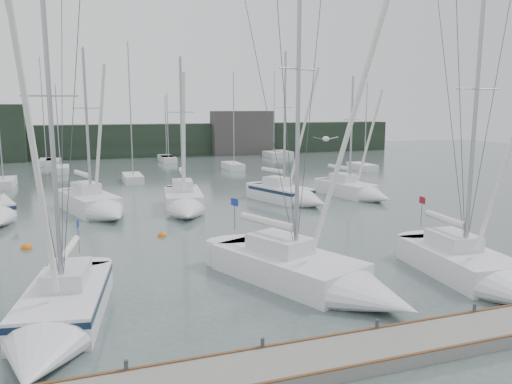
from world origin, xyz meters
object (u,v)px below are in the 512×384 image
(buoy_a, at_px, (162,236))
(sailboat_near_left, at_px, (56,320))
(sailboat_mid_b, at_px, (98,207))
(sailboat_near_center, at_px, (326,280))
(sailboat_mid_d, at_px, (292,196))
(buoy_c, at_px, (27,248))
(sailboat_mid_e, at_px, (358,192))
(sailboat_near_right, at_px, (485,275))
(sailboat_mid_c, at_px, (184,204))

(buoy_a, bearing_deg, sailboat_near_left, -114.13)
(sailboat_mid_b, bearing_deg, buoy_a, -83.44)
(sailboat_near_left, relative_size, sailboat_near_center, 0.86)
(sailboat_mid_d, xyz_separation_m, buoy_c, (-18.79, -7.15, -0.60))
(sailboat_mid_e, bearing_deg, buoy_a, -168.92)
(sailboat_near_right, xyz_separation_m, sailboat_mid_d, (-0.17, 20.08, 0.06))
(sailboat_mid_c, distance_m, buoy_c, 11.86)
(sailboat_near_left, height_order, buoy_c, sailboat_near_left)
(buoy_c, bearing_deg, sailboat_mid_b, 62.44)
(sailboat_mid_d, bearing_deg, buoy_c, -178.72)
(sailboat_near_left, bearing_deg, sailboat_mid_c, 75.90)
(sailboat_near_center, relative_size, sailboat_mid_e, 1.42)
(sailboat_mid_c, height_order, sailboat_mid_e, sailboat_mid_c)
(sailboat_mid_d, distance_m, sailboat_mid_e, 6.14)
(sailboat_near_left, relative_size, buoy_c, 22.74)
(sailboat_mid_e, height_order, buoy_c, sailboat_mid_e)
(sailboat_near_right, height_order, buoy_a, sailboat_near_right)
(sailboat_mid_d, bearing_deg, sailboat_near_center, -129.03)
(sailboat_mid_b, bearing_deg, sailboat_near_right, -71.95)
(sailboat_near_center, distance_m, sailboat_near_right, 6.88)
(sailboat_mid_b, distance_m, buoy_a, 8.14)
(sailboat_mid_e, relative_size, buoy_c, 18.51)
(sailboat_mid_c, bearing_deg, buoy_a, -104.95)
(buoy_c, bearing_deg, buoy_a, 1.62)
(sailboat_mid_b, height_order, sailboat_mid_d, sailboat_mid_d)
(sailboat_near_center, distance_m, sailboat_mid_d, 19.51)
(sailboat_near_right, bearing_deg, sailboat_mid_e, 78.59)
(sailboat_mid_c, bearing_deg, sailboat_mid_e, 11.36)
(sailboat_mid_c, bearing_deg, sailboat_mid_b, 176.81)
(sailboat_mid_e, bearing_deg, sailboat_mid_d, 170.98)
(sailboat_near_right, relative_size, sailboat_mid_e, 1.29)
(sailboat_near_right, relative_size, sailboat_mid_b, 1.13)
(sailboat_near_left, distance_m, buoy_c, 11.98)
(sailboat_near_right, relative_size, sailboat_mid_c, 1.18)
(sailboat_near_left, distance_m, sailboat_near_right, 17.03)
(sailboat_mid_d, height_order, buoy_c, sailboat_mid_d)
(sailboat_mid_e, bearing_deg, sailboat_near_left, -151.22)
(sailboat_mid_b, relative_size, sailboat_mid_d, 0.99)
(buoy_a, bearing_deg, buoy_c, -178.38)
(sailboat_mid_b, relative_size, buoy_a, 23.75)
(sailboat_near_left, relative_size, sailboat_mid_d, 1.06)
(buoy_a, xyz_separation_m, buoy_c, (-7.35, -0.21, 0.00))
(sailboat_near_center, bearing_deg, buoy_c, 114.56)
(sailboat_mid_e, height_order, buoy_a, sailboat_mid_e)
(sailboat_mid_d, bearing_deg, sailboat_near_right, -109.07)
(buoy_a, bearing_deg, sailboat_near_right, -48.53)
(sailboat_near_left, height_order, sailboat_mid_c, sailboat_near_left)
(sailboat_near_left, height_order, sailboat_mid_d, sailboat_near_left)
(sailboat_mid_b, distance_m, buoy_c, 8.58)
(sailboat_near_left, distance_m, sailboat_mid_c, 19.91)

